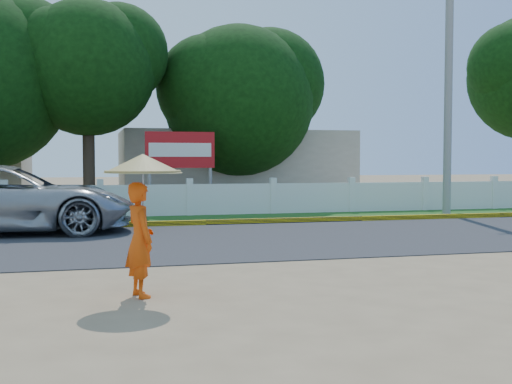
% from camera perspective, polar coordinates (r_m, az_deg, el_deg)
% --- Properties ---
extents(ground, '(120.00, 120.00, 0.00)m').
position_cam_1_polar(ground, '(11.42, 2.52, -7.04)').
color(ground, '#9E8460').
rests_on(ground, ground).
extents(road, '(60.00, 7.00, 0.02)m').
position_cam_1_polar(road, '(15.73, -2.28, -4.24)').
color(road, '#38383A').
rests_on(road, ground).
extents(grass_verge, '(60.00, 3.50, 0.03)m').
position_cam_1_polar(grass_verge, '(20.86, -5.32, -2.45)').
color(grass_verge, '#2D601E').
rests_on(grass_verge, ground).
extents(curb, '(40.00, 0.18, 0.16)m').
position_cam_1_polar(curb, '(19.18, -4.52, -2.72)').
color(curb, yellow).
rests_on(curb, ground).
extents(fence, '(40.00, 0.10, 1.10)m').
position_cam_1_polar(fence, '(22.24, -5.92, -0.73)').
color(fence, silver).
rests_on(fence, ground).
extents(building_near, '(10.00, 6.00, 3.20)m').
position_cam_1_polar(building_near, '(29.43, -2.11, 2.24)').
color(building_near, '#B7AD99').
rests_on(building_near, ground).
extents(utility_pole, '(0.28, 0.28, 8.64)m').
position_cam_1_polar(utility_pole, '(23.77, 16.73, 8.50)').
color(utility_pole, gray).
rests_on(utility_pole, ground).
extents(vehicle, '(6.64, 3.23, 1.82)m').
position_cam_1_polar(vehicle, '(18.13, -21.13, -0.62)').
color(vehicle, '#A1A3A8').
rests_on(vehicle, ground).
extents(monk_with_parasol, '(1.13, 1.13, 2.06)m').
position_cam_1_polar(monk_with_parasol, '(9.31, -10.16, -1.05)').
color(monk_with_parasol, '#D7460B').
rests_on(monk_with_parasol, ground).
extents(billboard, '(2.50, 0.13, 2.95)m').
position_cam_1_polar(billboard, '(23.26, -6.76, 3.35)').
color(billboard, gray).
rests_on(billboard, ground).
extents(tree_row, '(35.97, 7.33, 8.56)m').
position_cam_1_polar(tree_row, '(25.60, -8.05, 9.25)').
color(tree_row, '#473828').
rests_on(tree_row, ground).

